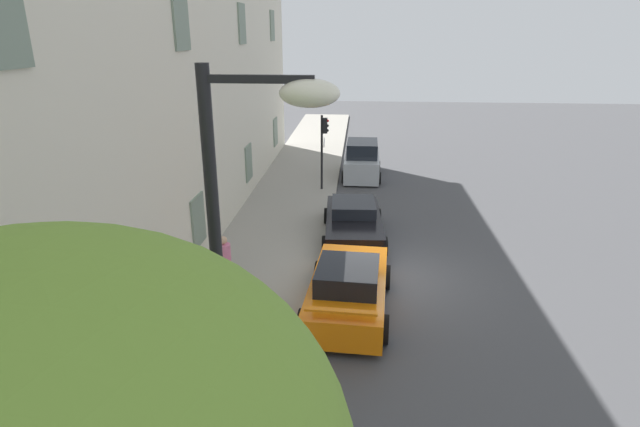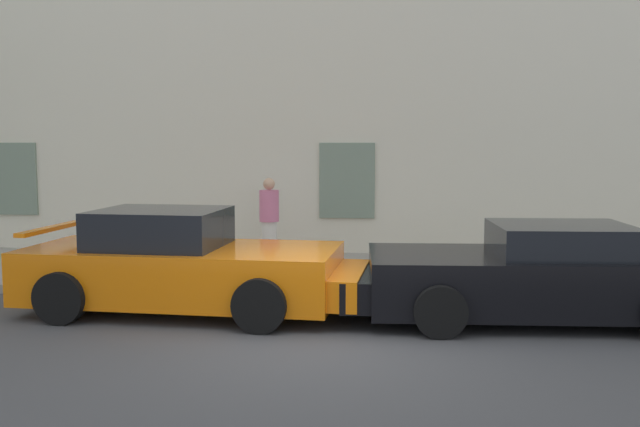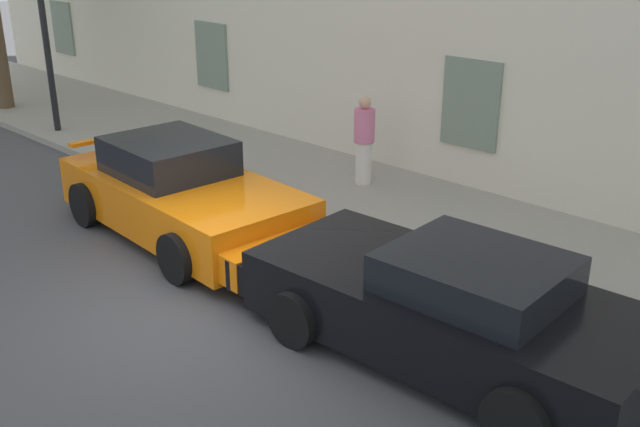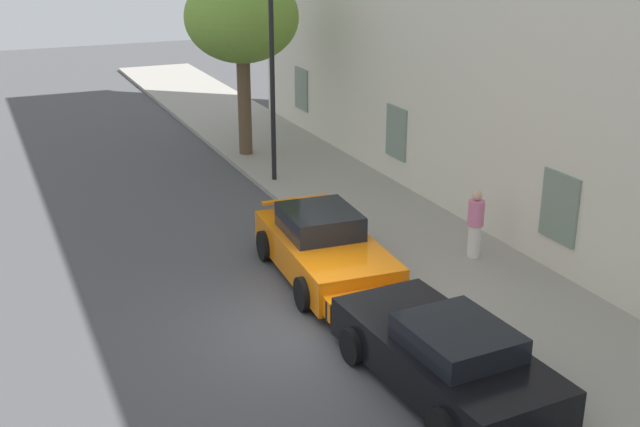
% 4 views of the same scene
% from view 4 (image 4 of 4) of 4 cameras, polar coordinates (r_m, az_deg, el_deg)
% --- Properties ---
extents(ground_plane, '(80.00, 80.00, 0.00)m').
position_cam_4_polar(ground_plane, '(15.31, -0.28, -8.10)').
color(ground_plane, '#444447').
extents(sidewalk, '(60.00, 3.72, 0.14)m').
position_cam_4_polar(sidewalk, '(16.99, 11.49, -5.30)').
color(sidewalk, gray).
rests_on(sidewalk, ground).
extents(sportscar_red_lead, '(4.80, 2.33, 1.43)m').
position_cam_4_polar(sportscar_red_lead, '(17.01, 0.53, -2.79)').
color(sportscar_red_lead, orange).
rests_on(sportscar_red_lead, ground).
extents(sportscar_yellow_flank, '(4.85, 2.26, 1.29)m').
position_cam_4_polar(sportscar_yellow_flank, '(13.46, 8.44, -9.77)').
color(sportscar_yellow_flank, black).
rests_on(sportscar_yellow_flank, ground).
extents(tree_near_kerb, '(3.56, 3.56, 5.78)m').
position_cam_4_polar(tree_near_kerb, '(25.50, -5.63, 13.71)').
color(tree_near_kerb, brown).
rests_on(tree_near_kerb, sidewalk).
extents(street_lamp, '(0.44, 1.42, 6.44)m').
position_cam_4_polar(street_lamp, '(22.48, -4.47, 13.03)').
color(street_lamp, black).
rests_on(street_lamp, sidewalk).
extents(pedestrian_admiring, '(0.47, 0.47, 1.56)m').
position_cam_4_polar(pedestrian_admiring, '(18.09, 11.05, -0.72)').
color(pedestrian_admiring, silver).
rests_on(pedestrian_admiring, sidewalk).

